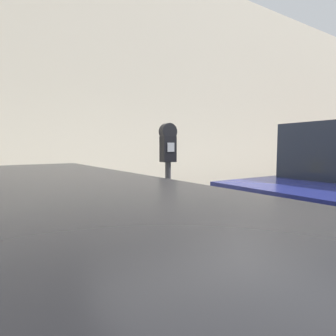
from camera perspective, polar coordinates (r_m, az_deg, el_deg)
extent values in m
plane|color=slate|center=(2.74, 17.37, -21.70)|extent=(60.00, 60.00, 0.00)
cube|color=#9E9B96|center=(4.39, -5.03, -10.61)|extent=(24.00, 2.80, 0.12)
cube|color=beige|center=(6.61, -14.55, 18.99)|extent=(24.00, 0.30, 5.74)
cylinder|color=#2D2D30|center=(3.30, 0.00, -6.55)|extent=(0.07, 0.07, 0.91)
cube|color=black|center=(3.24, 0.00, 4.12)|extent=(0.17, 0.13, 0.32)
cube|color=gray|center=(3.18, 0.63, 4.54)|extent=(0.10, 0.01, 0.11)
cylinder|color=black|center=(3.25, 0.00, 7.92)|extent=(0.21, 0.10, 0.21)
cylinder|color=black|center=(3.15, 21.63, -11.50)|extent=(0.70, 0.24, 0.70)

